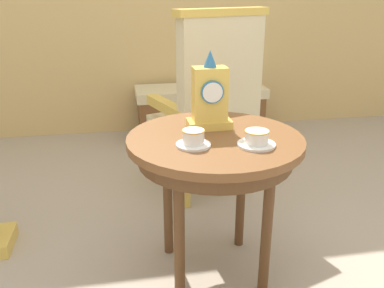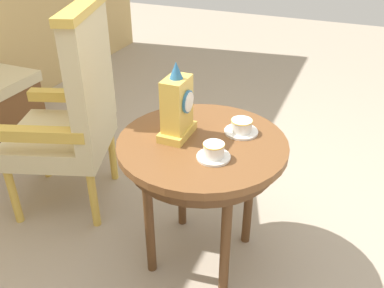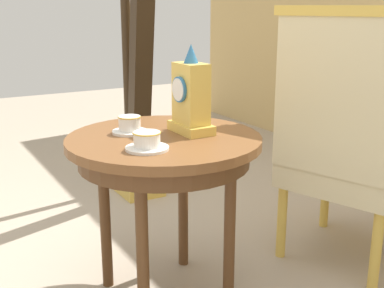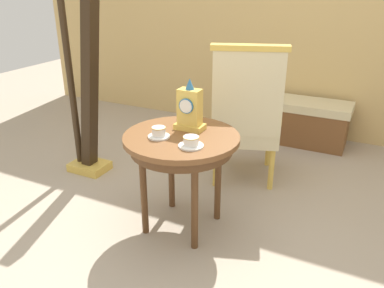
% 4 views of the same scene
% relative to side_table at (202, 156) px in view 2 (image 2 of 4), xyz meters
% --- Properties ---
extents(ground_plane, '(10.00, 10.00, 0.00)m').
position_rel_side_table_xyz_m(ground_plane, '(-0.02, -0.10, -0.59)').
color(ground_plane, tan).
extents(side_table, '(0.73, 0.73, 0.67)m').
position_rel_side_table_xyz_m(side_table, '(0.00, 0.00, 0.00)').
color(side_table, brown).
rests_on(side_table, ground).
extents(teacup_left, '(0.14, 0.14, 0.07)m').
position_rel_side_table_xyz_m(teacup_left, '(-0.11, -0.09, 0.11)').
color(teacup_left, white).
rests_on(teacup_left, side_table).
extents(teacup_right, '(0.15, 0.15, 0.06)m').
position_rel_side_table_xyz_m(teacup_right, '(0.13, -0.13, 0.11)').
color(teacup_right, white).
rests_on(teacup_right, side_table).
extents(mantel_clock, '(0.19, 0.11, 0.34)m').
position_rel_side_table_xyz_m(mantel_clock, '(0.00, 0.12, 0.21)').
color(mantel_clock, gold).
rests_on(mantel_clock, side_table).
extents(armchair, '(0.68, 0.68, 1.14)m').
position_rel_side_table_xyz_m(armchair, '(0.16, 0.79, 0.00)').
color(armchair, beige).
rests_on(armchair, ground).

